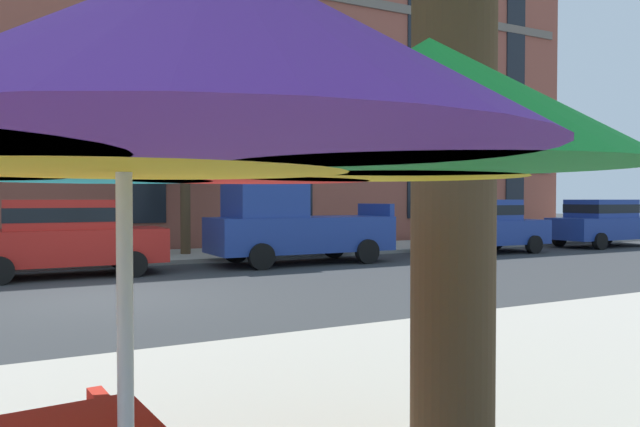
{
  "coord_description": "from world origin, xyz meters",
  "views": [
    {
      "loc": [
        -1.48,
        -11.27,
        1.79
      ],
      "look_at": [
        6.16,
        3.2,
        1.4
      ],
      "focal_mm": 33.57,
      "sensor_mm": 36.0,
      "label": 1
    }
  ],
  "objects": [
    {
      "name": "pickup_blue",
      "position": [
        5.59,
        3.7,
        1.03
      ],
      "size": [
        5.1,
        2.12,
        2.2
      ],
      "color": "navy",
      "rests_on": "ground"
    },
    {
      "name": "patio_umbrella",
      "position": [
        -1.1,
        -9.0,
        2.1
      ],
      "size": [
        3.54,
        3.54,
        2.37
      ],
      "color": "silver",
      "rests_on": "ground"
    },
    {
      "name": "street_tree_middle",
      "position": [
        3.45,
        6.88,
        3.9
      ],
      "size": [
        3.01,
        2.6,
        5.14
      ],
      "color": "#4C3823",
      "rests_on": "ground"
    },
    {
      "name": "sedan_blue_midblock",
      "position": [
        18.53,
        3.7,
        0.95
      ],
      "size": [
        4.4,
        1.98,
        1.78
      ],
      "color": "navy",
      "rests_on": "ground"
    },
    {
      "name": "sedan_red",
      "position": [
        -0.3,
        3.7,
        0.95
      ],
      "size": [
        4.4,
        1.98,
        1.78
      ],
      "color": "#B21E19",
      "rests_on": "ground"
    },
    {
      "name": "sedan_blue",
      "position": [
        12.53,
        3.7,
        0.95
      ],
      "size": [
        4.4,
        1.98,
        1.78
      ],
      "color": "navy",
      "rests_on": "ground"
    },
    {
      "name": "ground_plane",
      "position": [
        0.0,
        0.0,
        0.0
      ],
      "size": [
        120.0,
        120.0,
        0.0
      ],
      "primitive_type": "plane",
      "color": "#2D3033"
    },
    {
      "name": "sidewalk_far",
      "position": [
        0.0,
        6.8,
        0.06
      ],
      "size": [
        56.0,
        3.6,
        0.12
      ],
      "primitive_type": "cube",
      "color": "#9E998E",
      "rests_on": "ground"
    },
    {
      "name": "apartment_building",
      "position": [
        0.0,
        14.99,
        6.4
      ],
      "size": [
        44.37,
        12.08,
        12.8
      ],
      "color": "#934C3D",
      "rests_on": "ground"
    }
  ]
}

